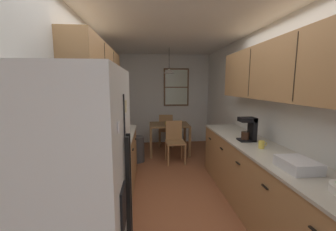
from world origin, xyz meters
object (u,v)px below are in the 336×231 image
Objects in this scene: dish_rack at (298,165)px; dining_chair_far at (166,129)px; dining_table at (169,129)px; trash_bin at (138,149)px; coffee_maker at (249,129)px; dining_chair_near at (175,139)px; storage_canister at (98,148)px; refrigerator at (64,222)px; mug_by_coffeemaker at (262,145)px; microwave_over_range at (69,88)px; table_serving_bowl at (169,123)px; stove_range at (90,215)px.

dining_chair_far is at bearing 103.50° from dish_rack.
dining_table is at bearing -87.23° from dining_chair_far.
coffee_maker is (1.67, -1.73, 0.79)m from trash_bin.
dining_chair_near is 2.46m from storage_canister.
mug_by_coffeemaker is (1.90, 1.25, 0.06)m from refrigerator.
microwave_over_range is 4.08m from dining_chair_far.
table_serving_bowl is at bearing 68.52° from storage_canister.
dining_table is at bearing 34.77° from trash_bin.
coffee_maker is 1.04m from dish_rack.
dining_chair_far is at bearing 108.57° from coffee_maker.
dining_chair_far is 5.18× the size of storage_canister.
dining_table is 8.86× the size of mug_by_coffeemaker.
dish_rack is (0.83, -2.70, 0.45)m from dining_chair_near.
trash_bin is (-0.75, -0.52, -0.34)m from dining_table.
mug_by_coffeemaker is at bearing 14.90° from microwave_over_range.
microwave_over_range is 3.00m from trash_bin.
coffee_maker is 1.61× the size of table_serving_bowl.
dish_rack is (2.06, -0.12, -0.71)m from microwave_over_range.
stove_range reaches higher than dining_table.
microwave_over_range is 2.26m from mug_by_coffeemaker.
dining_table reaches higher than trash_bin.
microwave_over_range is (-0.11, 0.00, 1.19)m from stove_range.
refrigerator reaches higher than stove_range.
table_serving_bowl is at bearing 32.24° from trash_bin.
stove_range reaches higher than dining_chair_far.
stove_range is 0.68m from storage_canister.
mug_by_coffeemaker is at bearing 3.28° from storage_canister.
dish_rack is at bearing -59.12° from trash_bin.
dining_table is 2.94m from storage_canister.
stove_range is 3.27× the size of coffee_maker.
dining_chair_far is at bearing 56.82° from trash_bin.
microwave_over_range is 3.44m from table_serving_bowl.
storage_canister is (-0.07, 1.14, 0.10)m from refrigerator.
stove_range is 3.33m from dining_table.
refrigerator is at bearing -86.72° from storage_canister.
stove_range is at bearing -108.29° from dining_table.
coffee_maker is at bearing -45.92° from trash_bin.
table_serving_bowl reaches higher than dining_table.
stove_range is 2.25m from coffee_maker.
dining_chair_near is 2.67× the size of coffee_maker.
coffee_maker is at bearing 40.14° from refrigerator.
stove_range is 3.30m from table_serving_bowl.
dining_chair_near is 2.24m from mug_by_coffeemaker.
dining_chair_far is 3.49m from storage_canister.
refrigerator is 1.98× the size of dining_chair_near.
stove_range is 3.24× the size of dish_rack.
dining_chair_near is (1.23, 2.58, -1.16)m from microwave_over_range.
coffee_maker reaches higher than dining_chair_far.
stove_range is 1.95× the size of microwave_over_range.
refrigerator is at bearing -85.12° from stove_range.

